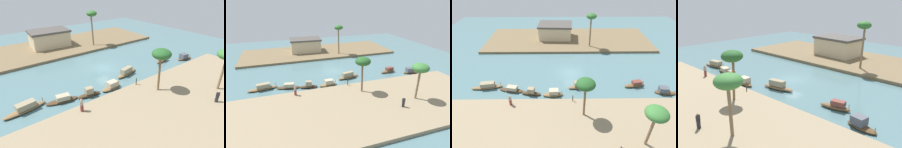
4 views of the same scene
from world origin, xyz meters
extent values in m
plane|color=slate|center=(0.00, 0.00, 0.00)|extent=(73.16, 73.16, 0.00)
cube|color=#937F60|center=(0.00, -15.69, 0.26)|extent=(41.78, 15.09, 0.51)
cube|color=brown|center=(0.00, 15.69, 0.26)|extent=(41.78, 15.09, 0.51)
ellipsoid|color=brown|center=(-14.63, -4.64, 0.23)|extent=(5.30, 1.82, 0.46)
cube|color=gray|center=(-14.46, -4.61, 0.81)|extent=(2.39, 1.34, 0.69)
cylinder|color=brown|center=(-12.37, -4.31, 0.71)|extent=(0.07, 0.07, 0.58)
ellipsoid|color=#47331E|center=(-6.79, -6.45, 0.26)|extent=(3.35, 1.31, 0.52)
cube|color=gray|center=(-6.75, -6.46, 0.93)|extent=(1.16, 0.96, 0.82)
ellipsoid|color=brown|center=(-3.22, -6.74, 0.23)|extent=(3.35, 1.30, 0.47)
cube|color=tan|center=(-3.04, -6.74, 0.83)|extent=(1.55, 1.13, 0.74)
cylinder|color=brown|center=(-1.77, -6.67, 0.65)|extent=(0.07, 0.07, 0.46)
ellipsoid|color=brown|center=(1.67, -4.60, 0.26)|extent=(4.82, 2.00, 0.52)
cube|color=gray|center=(1.51, -4.63, 0.92)|extent=(2.37, 1.29, 0.78)
ellipsoid|color=brown|center=(10.95, -4.43, 0.27)|extent=(3.82, 1.66, 0.53)
cube|color=brown|center=(11.29, -4.37, 0.82)|extent=(1.71, 1.14, 0.58)
cylinder|color=brown|center=(12.55, -4.13, 0.74)|extent=(0.07, 0.07, 0.53)
ellipsoid|color=brown|center=(15.46, -6.39, 0.18)|extent=(3.55, 1.67, 0.36)
cube|color=#4C515B|center=(15.09, -6.34, 0.79)|extent=(1.57, 1.32, 0.86)
cylinder|color=brown|center=(16.95, -6.60, 0.53)|extent=(0.07, 0.07, 0.42)
ellipsoid|color=#47331E|center=(-10.27, -5.45, 0.18)|extent=(4.33, 1.90, 0.35)
cube|color=tan|center=(-10.10, -5.49, 0.66)|extent=(1.86, 1.29, 0.62)
cylinder|color=#232328|center=(4.93, -17.84, 0.89)|extent=(0.50, 0.50, 0.76)
cube|color=#232328|center=(4.93, -17.84, 1.57)|extent=(0.37, 0.45, 0.60)
sphere|color=tan|center=(4.93, -17.84, 1.97)|extent=(0.21, 0.21, 0.21)
cylinder|color=brown|center=(-9.43, -9.34, 0.93)|extent=(0.55, 0.55, 0.83)
cube|color=gray|center=(-9.43, -9.34, 1.67)|extent=(0.42, 0.41, 0.66)
sphere|color=tan|center=(-9.43, -9.34, 2.11)|extent=(0.23, 0.23, 0.23)
cylinder|color=#4C3823|center=(-0.06, -8.60, 1.04)|extent=(0.14, 0.14, 1.06)
cylinder|color=brown|center=(1.34, -11.40, 2.90)|extent=(0.30, 0.51, 4.78)
ellipsoid|color=#235623|center=(1.34, -11.40, 5.78)|extent=(2.52, 2.52, 1.39)
cylinder|color=#7F6647|center=(8.28, -16.42, 2.82)|extent=(0.32, 0.40, 4.62)
ellipsoid|color=#387533|center=(8.28, -16.42, 5.63)|extent=(2.50, 2.50, 1.38)
cylinder|color=#7F6647|center=(4.99, 11.40, 3.85)|extent=(0.35, 0.86, 6.69)
ellipsoid|color=#2D6628|center=(4.99, 11.40, 7.66)|extent=(2.33, 2.33, 1.28)
cube|color=beige|center=(-3.35, 16.67, 2.15)|extent=(8.40, 6.10, 3.27)
cube|color=#4C4742|center=(-3.35, 16.67, 3.99)|extent=(8.90, 6.47, 0.43)
camera|label=1|loc=(-17.31, -25.50, 14.20)|focal=30.07mm
camera|label=2|loc=(-11.51, -37.11, 15.36)|focal=30.25mm
camera|label=3|loc=(-1.66, -30.23, 19.91)|focal=29.82mm
camera|label=4|loc=(26.69, -27.77, 12.77)|focal=42.62mm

